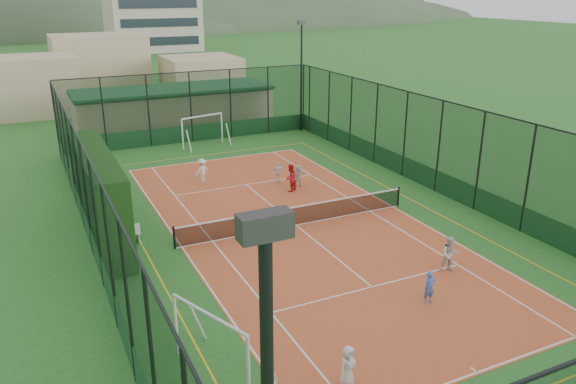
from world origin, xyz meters
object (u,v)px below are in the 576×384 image
at_px(futsal_goal_near, 210,346).
at_px(futsal_goal_far, 203,131).
at_px(white_bench, 121,236).
at_px(child_far_right, 278,172).
at_px(child_near_left, 348,366).
at_px(clubhouse, 174,107).
at_px(child_far_left, 202,170).
at_px(child_far_back, 298,175).
at_px(coach, 290,178).
at_px(floodlight_ne, 301,77).
at_px(child_near_mid, 429,287).
at_px(child_near_right, 450,254).

xyz_separation_m(futsal_goal_near, futsal_goal_far, (7.34, 24.24, 0.03)).
bearing_deg(white_bench, child_far_right, 16.89).
relative_size(child_near_left, child_far_right, 0.99).
height_order(clubhouse, child_near_left, clubhouse).
bearing_deg(child_far_left, clubhouse, -118.52).
bearing_deg(futsal_goal_near, futsal_goal_far, -39.54).
xyz_separation_m(child_far_back, coach, (-0.76, -0.62, 0.15)).
bearing_deg(child_far_back, futsal_goal_far, -83.00).
xyz_separation_m(futsal_goal_near, coach, (8.80, 13.06, -0.25)).
relative_size(floodlight_ne, futsal_goal_far, 2.51).
xyz_separation_m(floodlight_ne, white_bench, (-16.40, -15.32, -3.64)).
bearing_deg(floodlight_ne, white_bench, -136.94).
height_order(floodlight_ne, child_far_back, floodlight_ne).
xyz_separation_m(futsal_goal_near, child_near_mid, (8.20, 0.54, -0.41)).
height_order(white_bench, child_near_left, child_near_left).
xyz_separation_m(child_near_left, coach, (5.46, 15.03, 0.16)).
distance_m(child_far_right, coach, 1.61).
bearing_deg(white_bench, child_far_back, 10.50).
height_order(futsal_goal_near, coach, futsal_goal_near).
relative_size(white_bench, coach, 1.12).
distance_m(futsal_goal_far, child_far_back, 10.80).
distance_m(child_near_mid, child_far_back, 13.21).
bearing_deg(floodlight_ne, futsal_goal_near, -121.66).
bearing_deg(white_bench, child_far_left, 40.21).
bearing_deg(futsal_goal_far, child_near_left, -112.46).
distance_m(futsal_goal_far, child_near_mid, 23.72).
height_order(futsal_goal_near, child_near_mid, futsal_goal_near).
bearing_deg(futsal_goal_near, white_bench, -18.13).
relative_size(futsal_goal_far, coach, 2.15).
height_order(floodlight_ne, child_far_right, floodlight_ne).
height_order(child_near_right, child_far_right, child_near_right).
relative_size(futsal_goal_near, child_near_left, 2.63).
height_order(child_near_mid, child_far_left, child_far_left).
xyz_separation_m(white_bench, futsal_goal_far, (8.14, 14.26, 0.58)).
bearing_deg(child_near_right, child_near_left, -126.10).
xyz_separation_m(futsal_goal_far, child_far_left, (-2.41, -7.59, -0.36)).
bearing_deg(child_near_right, futsal_goal_near, -144.62).
distance_m(futsal_goal_near, child_far_right, 17.10).
relative_size(white_bench, child_far_left, 1.24).
height_order(child_near_left, child_near_right, child_near_right).
height_order(futsal_goal_near, child_far_left, futsal_goal_near).
bearing_deg(child_near_mid, futsal_goal_near, -170.05).
bearing_deg(white_bench, clubhouse, 60.20).
height_order(white_bench, child_far_right, child_far_right).
relative_size(futsal_goal_near, child_far_right, 2.60).
distance_m(child_near_left, coach, 15.99).
xyz_separation_m(white_bench, child_far_back, (10.35, 3.70, 0.15)).
xyz_separation_m(child_far_left, coach, (3.87, -3.60, 0.08)).
xyz_separation_m(futsal_goal_far, child_near_left, (-4.00, -26.22, -0.44)).
height_order(futsal_goal_near, child_far_back, futsal_goal_near).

